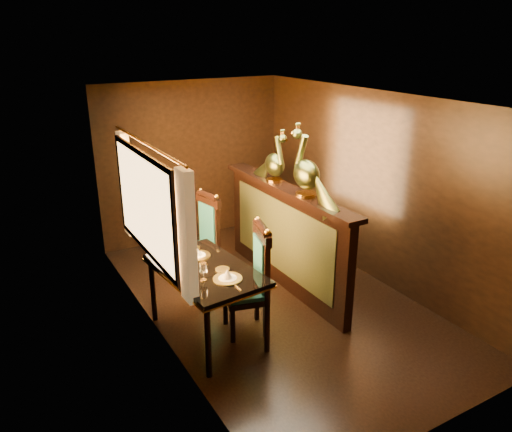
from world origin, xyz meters
The scene contains 8 objects.
ground centered at (0.00, 0.00, 0.00)m, with size 5.00×5.00×0.00m, color black.
room_shell centered at (-0.09, 0.02, 1.58)m, with size 3.04×5.04×2.52m.
partition centered at (0.32, 0.30, 0.71)m, with size 0.26×2.70×1.36m.
dining_table centered at (-1.05, -0.26, 0.75)m, with size 0.97×1.47×1.02m.
chair_left centered at (-0.53, -0.42, 0.67)m, with size 0.56×0.58×1.28m.
chair_right centered at (-0.49, 1.01, 0.64)m, with size 0.51×0.53×1.23m.
peacock_left centered at (0.33, -0.11, 1.78)m, with size 0.26×0.70×0.83m, color #164329, non-canonical shape.
peacock_right centered at (0.33, 0.58, 1.71)m, with size 0.22×0.59×0.70m, color #164329, non-canonical shape.
Camera 1 is at (-2.96, -4.64, 3.18)m, focal length 35.00 mm.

